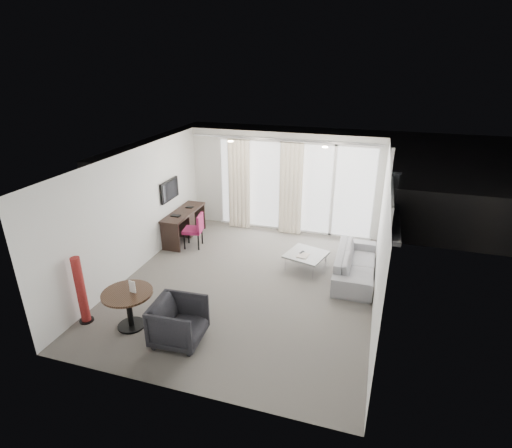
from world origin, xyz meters
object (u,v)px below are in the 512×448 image
(coffee_table, at_px, (306,261))
(tub_armchair, at_px, (179,322))
(desk, at_px, (184,225))
(rattan_chair_a, at_px, (337,204))
(desk_chair, at_px, (193,231))
(sofa, at_px, (355,264))
(rattan_chair_b, at_px, (351,198))
(round_table, at_px, (129,309))
(red_lamp, at_px, (81,290))

(coffee_table, bearing_deg, tub_armchair, -116.74)
(tub_armchair, xyz_separation_m, coffee_table, (1.53, 3.03, -0.19))
(desk, relative_size, tub_armchair, 1.98)
(coffee_table, bearing_deg, rattan_chair_a, 84.77)
(desk_chair, distance_m, tub_armchair, 3.56)
(sofa, bearing_deg, rattan_chair_b, 6.09)
(round_table, xyz_separation_m, rattan_chair_a, (2.81, 6.22, 0.06))
(round_table, xyz_separation_m, sofa, (3.57, 2.90, -0.04))
(rattan_chair_b, bearing_deg, sofa, -85.97)
(round_table, bearing_deg, sofa, 39.07)
(desk, height_order, rattan_chair_b, rattan_chair_b)
(coffee_table, xyz_separation_m, rattan_chair_a, (0.30, 3.29, 0.22))
(tub_armchair, relative_size, rattan_chair_b, 0.89)
(round_table, distance_m, sofa, 4.60)
(desk_chair, height_order, red_lamp, red_lamp)
(desk, distance_m, rattan_chair_b, 5.04)
(sofa, relative_size, rattan_chair_b, 2.24)
(coffee_table, bearing_deg, round_table, -130.59)
(rattan_chair_a, bearing_deg, desk_chair, -156.40)
(desk, xyz_separation_m, rattan_chair_b, (3.90, 3.18, 0.08))
(coffee_table, relative_size, rattan_chair_b, 0.88)
(sofa, bearing_deg, desk, 81.24)
(desk, relative_size, desk_chair, 1.87)
(sofa, bearing_deg, coffee_table, 88.32)
(tub_armchair, height_order, sofa, tub_armchair)
(sofa, bearing_deg, red_lamp, 124.22)
(rattan_chair_a, height_order, rattan_chair_b, rattan_chair_b)
(desk, distance_m, red_lamp, 3.68)
(desk_chair, bearing_deg, desk, 129.48)
(coffee_table, xyz_separation_m, rattan_chair_b, (0.65, 3.82, 0.27))
(desk_chair, height_order, tub_armchair, desk_chair)
(tub_armchair, relative_size, coffee_table, 1.01)
(rattan_chair_b, bearing_deg, rattan_chair_a, -125.56)
(round_table, relative_size, tub_armchair, 1.06)
(coffee_table, relative_size, rattan_chair_a, 0.99)
(sofa, relative_size, rattan_chair_a, 2.53)
(desk_chair, bearing_deg, round_table, -93.76)
(round_table, bearing_deg, rattan_chair_a, 65.67)
(red_lamp, xyz_separation_m, rattan_chair_b, (4.01, 6.85, -0.17))
(round_table, distance_m, coffee_table, 3.86)
(desk_chair, relative_size, rattan_chair_b, 0.94)
(coffee_table, bearing_deg, rattan_chair_b, 80.33)
(desk_chair, xyz_separation_m, round_table, (0.33, -3.21, -0.08))
(desk_chair, bearing_deg, sofa, -14.16)
(rattan_chair_b, bearing_deg, desk, -142.86)
(rattan_chair_a, bearing_deg, desk, -163.41)
(red_lamp, bearing_deg, sofa, 34.22)
(round_table, xyz_separation_m, coffee_table, (2.51, 2.93, -0.16))
(red_lamp, relative_size, rattan_chair_a, 1.56)
(rattan_chair_a, xyz_separation_m, rattan_chair_b, (0.35, 0.53, 0.05))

